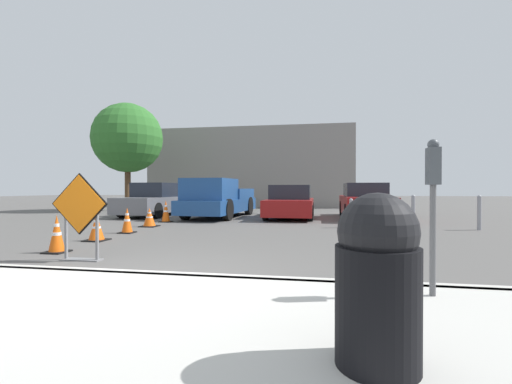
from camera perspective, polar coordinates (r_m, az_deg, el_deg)
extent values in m
plane|color=#565451|center=(14.34, 0.89, -4.35)|extent=(96.00, 96.00, 0.00)
cube|color=beige|center=(3.65, -29.75, -17.93)|extent=(22.82, 2.90, 0.14)
cube|color=beige|center=(4.81, -18.39, -13.34)|extent=(22.82, 0.20, 0.14)
cube|color=black|center=(6.51, -27.33, -1.76)|extent=(1.04, 0.02, 1.04)
cube|color=orange|center=(6.50, -27.41, -1.76)|extent=(0.98, 0.02, 0.98)
cube|color=slate|center=(6.65, -27.06, -10.00)|extent=(0.71, 0.20, 0.02)
cube|color=slate|center=(6.76, -29.08, -5.79)|extent=(0.04, 0.04, 0.97)
cube|color=slate|center=(6.41, -24.96, -6.12)|extent=(0.04, 0.04, 0.97)
cube|color=black|center=(7.65, -30.26, -8.61)|extent=(0.39, 0.39, 0.03)
cone|color=#EA590F|center=(7.60, -30.27, -5.93)|extent=(0.29, 0.29, 0.69)
cylinder|color=white|center=(7.59, -30.28, -4.79)|extent=(0.09, 0.09, 0.06)
cylinder|color=white|center=(7.60, -30.27, -6.03)|extent=(0.16, 0.16, 0.06)
cube|color=black|center=(8.93, -25.04, -7.27)|extent=(0.47, 0.47, 0.03)
cone|color=#EA590F|center=(8.90, -25.04, -5.30)|extent=(0.35, 0.35, 0.59)
cylinder|color=white|center=(8.89, -25.05, -4.46)|extent=(0.11, 0.11, 0.05)
cylinder|color=white|center=(8.90, -25.04, -5.37)|extent=(0.19, 0.19, 0.05)
cube|color=black|center=(10.14, -20.68, -6.33)|extent=(0.39, 0.39, 0.03)
cone|color=#EA590F|center=(10.10, -20.68, -4.34)|extent=(0.29, 0.29, 0.68)
cylinder|color=white|center=(10.09, -20.69, -3.49)|extent=(0.09, 0.09, 0.06)
cylinder|color=white|center=(10.10, -20.68, -4.41)|extent=(0.16, 0.16, 0.06)
cube|color=black|center=(11.60, -17.33, -5.46)|extent=(0.52, 0.52, 0.03)
cone|color=#EA590F|center=(11.58, -17.34, -3.96)|extent=(0.39, 0.39, 0.58)
cylinder|color=white|center=(11.57, -17.34, -3.34)|extent=(0.12, 0.12, 0.05)
cylinder|color=white|center=(11.58, -17.34, -4.02)|extent=(0.21, 0.21, 0.05)
cube|color=black|center=(13.04, -14.79, -4.79)|extent=(0.41, 0.41, 0.03)
cone|color=#EA590F|center=(13.01, -14.80, -3.03)|extent=(0.30, 0.30, 0.77)
cylinder|color=white|center=(13.00, -14.80, -2.28)|extent=(0.10, 0.10, 0.07)
cylinder|color=white|center=(13.01, -14.80, -3.10)|extent=(0.17, 0.17, 0.07)
cube|color=slate|center=(16.22, -16.26, -1.97)|extent=(2.04, 4.63, 0.68)
cube|color=#1E232D|center=(16.30, -16.07, 0.35)|extent=(1.68, 2.17, 0.63)
cylinder|color=black|center=(14.61, -16.19, -2.98)|extent=(0.24, 0.67, 0.66)
cylinder|color=black|center=(15.47, -21.45, -2.80)|extent=(0.24, 0.67, 0.66)
cylinder|color=black|center=(17.11, -11.56, -2.46)|extent=(0.24, 0.67, 0.66)
cylinder|color=black|center=(17.85, -16.31, -2.35)|extent=(0.24, 0.67, 0.66)
cube|color=navy|center=(14.92, -6.03, -2.22)|extent=(2.26, 5.34, 0.55)
cube|color=navy|center=(13.80, -7.69, 0.46)|extent=(1.89, 2.21, 0.85)
cube|color=navy|center=(17.04, -3.48, -0.19)|extent=(1.81, 0.22, 0.45)
cube|color=navy|center=(15.63, -1.62, -0.26)|extent=(0.27, 2.51, 0.45)
cube|color=navy|center=(16.20, -7.80, -0.24)|extent=(0.27, 2.51, 0.45)
cylinder|color=black|center=(13.16, -4.74, -2.97)|extent=(0.30, 0.85, 0.84)
cylinder|color=black|center=(13.82, -11.67, -2.81)|extent=(0.30, 0.85, 0.84)
cylinder|color=black|center=(16.16, -1.22, -2.31)|extent=(0.30, 0.85, 0.84)
cylinder|color=black|center=(16.70, -7.05, -2.23)|extent=(0.30, 0.85, 0.84)
cube|color=maroon|center=(14.37, 5.74, -2.42)|extent=(1.89, 4.20, 0.62)
cube|color=#1E232D|center=(14.46, 5.77, -0.01)|extent=(1.65, 1.94, 0.59)
cylinder|color=black|center=(13.05, 9.03, -3.49)|extent=(0.21, 0.62, 0.62)
cylinder|color=black|center=(13.20, 1.59, -3.43)|extent=(0.21, 0.62, 0.62)
cylinder|color=black|center=(15.64, 9.24, -2.82)|extent=(0.21, 0.62, 0.62)
cylinder|color=black|center=(15.76, 3.02, -2.79)|extent=(0.21, 0.62, 0.62)
cube|color=maroon|center=(14.82, 17.70, -2.10)|extent=(1.82, 4.54, 0.73)
cube|color=#1E232D|center=(14.91, 17.65, 0.37)|extent=(1.59, 2.10, 0.55)
cylinder|color=black|center=(13.58, 21.92, -3.27)|extent=(0.20, 0.66, 0.66)
cylinder|color=black|center=(13.35, 14.98, -3.32)|extent=(0.20, 0.66, 0.66)
cylinder|color=black|center=(16.34, 19.92, -2.63)|extent=(0.20, 0.66, 0.66)
cylinder|color=black|center=(16.14, 14.15, -2.65)|extent=(0.20, 0.66, 0.66)
cylinder|color=black|center=(2.32, 19.55, -17.48)|extent=(0.51, 0.51, 0.73)
sphere|color=black|center=(2.22, 19.58, -6.28)|extent=(0.48, 0.48, 0.48)
cylinder|color=gray|center=(11.15, 15.56, -3.54)|extent=(0.11, 0.11, 0.86)
sphere|color=gray|center=(11.13, 15.56, -1.32)|extent=(0.12, 0.12, 0.12)
cylinder|color=gray|center=(11.48, 24.73, -3.16)|extent=(0.11, 0.11, 0.98)
sphere|color=gray|center=(11.46, 24.74, -0.70)|extent=(0.12, 0.12, 0.12)
cylinder|color=gray|center=(12.09, 33.18, -3.02)|extent=(0.11, 0.11, 0.98)
sphere|color=gray|center=(12.07, 33.20, -0.70)|extent=(0.12, 0.12, 0.12)
cylinder|color=#59595B|center=(3.92, 27.38, -7.15)|extent=(0.06, 0.06, 1.12)
cube|color=#474C51|center=(3.89, 27.43, 3.85)|extent=(0.11, 0.15, 0.37)
sphere|color=#474C51|center=(3.91, 27.44, 7.03)|extent=(0.11, 0.11, 0.11)
cube|color=gray|center=(24.87, -0.54, 3.87)|extent=(13.90, 5.00, 5.34)
cylinder|color=#513823|center=(20.38, -20.59, 0.74)|extent=(0.32, 0.32, 2.61)
sphere|color=#2D6B28|center=(20.58, -20.62, 8.42)|extent=(3.84, 3.84, 3.84)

